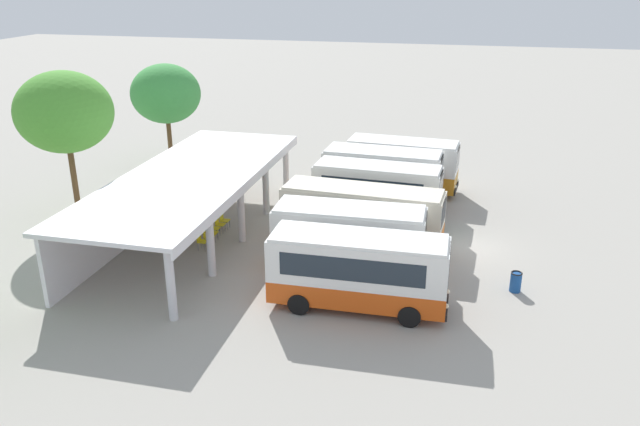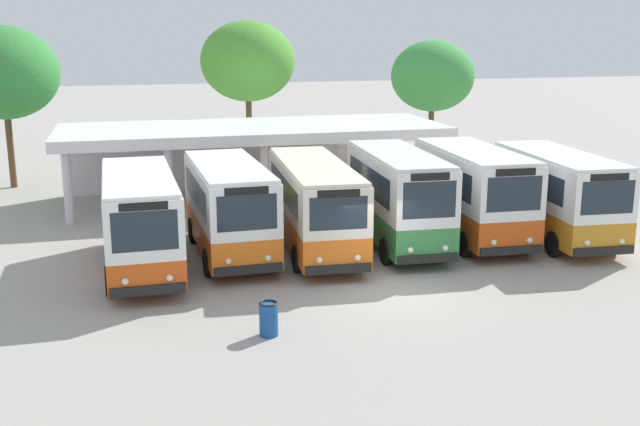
# 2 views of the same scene
# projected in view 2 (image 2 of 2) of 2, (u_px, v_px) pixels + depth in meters

# --- Properties ---
(ground_plane) EXTENTS (180.00, 180.00, 0.00)m
(ground_plane) POSITION_uv_depth(u_px,v_px,m) (391.00, 292.00, 22.62)
(ground_plane) COLOR #A39E93
(city_bus_nearest_orange) EXTENTS (2.41, 7.28, 3.17)m
(city_bus_nearest_orange) POSITION_uv_depth(u_px,v_px,m) (140.00, 218.00, 24.27)
(city_bus_nearest_orange) COLOR black
(city_bus_nearest_orange) RESTS_ON ground
(city_bus_second_in_row) EXTENTS (2.48, 6.89, 3.20)m
(city_bus_second_in_row) POSITION_uv_depth(u_px,v_px,m) (229.00, 205.00, 25.89)
(city_bus_second_in_row) COLOR black
(city_bus_second_in_row) RESTS_ON ground
(city_bus_middle_cream) EXTENTS (2.64, 8.06, 3.11)m
(city_bus_middle_cream) POSITION_uv_depth(u_px,v_px,m) (315.00, 202.00, 26.57)
(city_bus_middle_cream) COLOR black
(city_bus_middle_cream) RESTS_ON ground
(city_bus_fourth_amber) EXTENTS (2.51, 6.87, 3.40)m
(city_bus_fourth_amber) POSITION_uv_depth(u_px,v_px,m) (398.00, 195.00, 27.01)
(city_bus_fourth_amber) COLOR black
(city_bus_fourth_amber) RESTS_ON ground
(city_bus_fifth_blue) EXTENTS (2.67, 6.85, 3.38)m
(city_bus_fifth_blue) POSITION_uv_depth(u_px,v_px,m) (473.00, 190.00, 27.89)
(city_bus_fifth_blue) COLOR black
(city_bus_fifth_blue) RESTS_ON ground
(city_bus_far_end_green) EXTENTS (2.74, 6.95, 3.23)m
(city_bus_far_end_green) POSITION_uv_depth(u_px,v_px,m) (557.00, 192.00, 27.89)
(city_bus_far_end_green) COLOR black
(city_bus_far_end_green) RESTS_ON ground
(terminal_canopy) EXTENTS (17.18, 6.34, 3.40)m
(terminal_canopy) POSITION_uv_depth(u_px,v_px,m) (251.00, 139.00, 34.95)
(terminal_canopy) COLOR silver
(terminal_canopy) RESTS_ON ground
(waiting_chair_end_by_column) EXTENTS (0.45, 0.45, 0.86)m
(waiting_chair_end_by_column) POSITION_uv_depth(u_px,v_px,m) (224.00, 194.00, 33.52)
(waiting_chair_end_by_column) COLOR slate
(waiting_chair_end_by_column) RESTS_ON ground
(waiting_chair_second_from_end) EXTENTS (0.45, 0.45, 0.86)m
(waiting_chair_second_from_end) POSITION_uv_depth(u_px,v_px,m) (238.00, 194.00, 33.56)
(waiting_chair_second_from_end) COLOR slate
(waiting_chair_second_from_end) RESTS_ON ground
(waiting_chair_middle_seat) EXTENTS (0.45, 0.45, 0.86)m
(waiting_chair_middle_seat) POSITION_uv_depth(u_px,v_px,m) (250.00, 193.00, 33.73)
(waiting_chair_middle_seat) COLOR slate
(waiting_chair_middle_seat) RESTS_ON ground
(waiting_chair_fourth_seat) EXTENTS (0.45, 0.45, 0.86)m
(waiting_chair_fourth_seat) POSITION_uv_depth(u_px,v_px,m) (262.00, 192.00, 33.98)
(waiting_chair_fourth_seat) COLOR slate
(waiting_chair_fourth_seat) RESTS_ON ground
(waiting_chair_fifth_seat) EXTENTS (0.45, 0.45, 0.86)m
(waiting_chair_fifth_seat) POSITION_uv_depth(u_px,v_px,m) (275.00, 192.00, 34.05)
(waiting_chair_fifth_seat) COLOR slate
(waiting_chair_fifth_seat) RESTS_ON ground
(waiting_chair_far_end_seat) EXTENTS (0.45, 0.45, 0.86)m
(waiting_chair_far_end_seat) POSITION_uv_depth(u_px,v_px,m) (288.00, 191.00, 34.16)
(waiting_chair_far_end_seat) COLOR slate
(waiting_chair_far_end_seat) RESTS_ON ground
(roadside_tree_behind_canopy) EXTENTS (5.08, 5.08, 8.10)m
(roadside_tree_behind_canopy) POSITION_uv_depth(u_px,v_px,m) (248.00, 61.00, 40.80)
(roadside_tree_behind_canopy) COLOR brown
(roadside_tree_behind_canopy) RESTS_ON ground
(roadside_tree_east_of_canopy) EXTENTS (4.72, 4.72, 7.05)m
(roadside_tree_east_of_canopy) POSITION_uv_depth(u_px,v_px,m) (433.00, 76.00, 43.07)
(roadside_tree_east_of_canopy) COLOR brown
(roadside_tree_east_of_canopy) RESTS_ON ground
(roadside_tree_west_of_canopy) EXTENTS (5.25, 5.25, 7.83)m
(roadside_tree_west_of_canopy) POSITION_uv_depth(u_px,v_px,m) (3.00, 73.00, 36.30)
(roadside_tree_west_of_canopy) COLOR brown
(roadside_tree_west_of_canopy) RESTS_ON ground
(litter_bin_apron) EXTENTS (0.49, 0.49, 0.90)m
(litter_bin_apron) POSITION_uv_depth(u_px,v_px,m) (269.00, 319.00, 19.32)
(litter_bin_apron) COLOR #19478C
(litter_bin_apron) RESTS_ON ground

